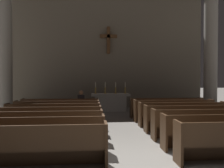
{
  "coord_description": "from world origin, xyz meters",
  "views": [
    {
      "loc": [
        -1.11,
        -5.11,
        1.89
      ],
      "look_at": [
        0.0,
        7.51,
        1.58
      ],
      "focal_mm": 38.64,
      "sensor_mm": 36.0,
      "label": 1
    }
  ],
  "objects_px": {
    "pew_right_row_5": "(183,114)",
    "pew_left_row_7": "(61,109)",
    "pew_left_row_4": "(49,120)",
    "altar": "(110,102)",
    "pew_left_row_1": "(23,147)",
    "pew_right_row_6": "(174,110)",
    "column_left_second": "(5,50)",
    "candlestick_inner_right": "(116,90)",
    "lone_worshipper": "(81,104)",
    "candlestick_outer_left": "(95,90)",
    "candlestick_outer_right": "(125,90)",
    "pew_right_row_3": "(208,124)",
    "pew_right_row_7": "(166,107)",
    "pew_left_row_2": "(35,135)",
    "candlestick_inner_left": "(105,90)",
    "pew_left_row_3": "(43,126)",
    "pew_left_row_6": "(57,112)",
    "pew_left_row_5": "(54,116)",
    "column_right_second": "(211,52)",
    "pew_right_row_4": "(194,118)"
  },
  "relations": [
    {
      "from": "lone_worshipper",
      "to": "pew_right_row_7",
      "type": "bearing_deg",
      "value": -0.54
    },
    {
      "from": "pew_left_row_4",
      "to": "candlestick_outer_left",
      "type": "distance_m",
      "value": 5.81
    },
    {
      "from": "pew_left_row_1",
      "to": "candlestick_inner_right",
      "type": "bearing_deg",
      "value": 71.95
    },
    {
      "from": "pew_right_row_7",
      "to": "pew_left_row_3",
      "type": "bearing_deg",
      "value": -140.53
    },
    {
      "from": "pew_left_row_4",
      "to": "pew_right_row_3",
      "type": "xyz_separation_m",
      "value": [
        5.02,
        -1.03,
        0.0
      ]
    },
    {
      "from": "column_right_second",
      "to": "candlestick_outer_right",
      "type": "distance_m",
      "value": 5.18
    },
    {
      "from": "pew_left_row_4",
      "to": "pew_left_row_6",
      "type": "xyz_separation_m",
      "value": [
        0.0,
        2.07,
        0.0
      ]
    },
    {
      "from": "pew_left_row_1",
      "to": "pew_left_row_5",
      "type": "height_order",
      "value": "same"
    },
    {
      "from": "candlestick_inner_right",
      "to": "lone_worshipper",
      "type": "distance_m",
      "value": 3.07
    },
    {
      "from": "pew_right_row_6",
      "to": "column_left_second",
      "type": "relative_size",
      "value": 0.51
    },
    {
      "from": "pew_right_row_6",
      "to": "lone_worshipper",
      "type": "distance_m",
      "value": 4.22
    },
    {
      "from": "pew_left_row_7",
      "to": "pew_right_row_6",
      "type": "relative_size",
      "value": 1.0
    },
    {
      "from": "pew_left_row_6",
      "to": "pew_left_row_7",
      "type": "height_order",
      "value": "same"
    },
    {
      "from": "pew_right_row_5",
      "to": "pew_left_row_5",
      "type": "bearing_deg",
      "value": 180.0
    },
    {
      "from": "candlestick_outer_left",
      "to": "pew_right_row_3",
      "type": "bearing_deg",
      "value": -62.86
    },
    {
      "from": "pew_left_row_3",
      "to": "pew_left_row_6",
      "type": "height_order",
      "value": "same"
    },
    {
      "from": "pew_left_row_7",
      "to": "candlestick_outer_left",
      "type": "bearing_deg",
      "value": 55.58
    },
    {
      "from": "candlestick_inner_right",
      "to": "lone_worshipper",
      "type": "xyz_separation_m",
      "value": [
        -1.86,
        -2.38,
        -0.52
      ]
    },
    {
      "from": "pew_left_row_5",
      "to": "column_left_second",
      "type": "xyz_separation_m",
      "value": [
        -3.0,
        3.65,
        2.84
      ]
    },
    {
      "from": "pew_right_row_5",
      "to": "candlestick_inner_left",
      "type": "distance_m",
      "value": 5.34
    },
    {
      "from": "pew_left_row_1",
      "to": "pew_right_row_6",
      "type": "height_order",
      "value": "same"
    },
    {
      "from": "pew_left_row_5",
      "to": "candlestick_inner_right",
      "type": "distance_m",
      "value": 5.34
    },
    {
      "from": "pew_right_row_5",
      "to": "pew_left_row_7",
      "type": "bearing_deg",
      "value": 157.62
    },
    {
      "from": "pew_right_row_6",
      "to": "pew_left_row_3",
      "type": "bearing_deg",
      "value": -148.3
    },
    {
      "from": "pew_right_row_7",
      "to": "altar",
      "type": "bearing_deg",
      "value": 136.03
    },
    {
      "from": "pew_right_row_7",
      "to": "candlestick_inner_left",
      "type": "relative_size",
      "value": 5.37
    },
    {
      "from": "pew_left_row_5",
      "to": "candlestick_inner_right",
      "type": "height_order",
      "value": "candlestick_inner_right"
    },
    {
      "from": "pew_left_row_7",
      "to": "candlestick_inner_left",
      "type": "relative_size",
      "value": 5.37
    },
    {
      "from": "pew_left_row_1",
      "to": "pew_left_row_4",
      "type": "height_order",
      "value": "same"
    },
    {
      "from": "pew_left_row_4",
      "to": "lone_worshipper",
      "type": "height_order",
      "value": "lone_worshipper"
    },
    {
      "from": "pew_right_row_7",
      "to": "pew_right_row_6",
      "type": "bearing_deg",
      "value": -90.0
    },
    {
      "from": "pew_left_row_6",
      "to": "candlestick_outer_right",
      "type": "xyz_separation_m",
      "value": [
        3.36,
        3.45,
        0.74
      ]
    },
    {
      "from": "pew_right_row_6",
      "to": "pew_left_row_4",
      "type": "bearing_deg",
      "value": -157.62
    },
    {
      "from": "candlestick_outer_left",
      "to": "candlestick_outer_right",
      "type": "bearing_deg",
      "value": 0.0
    },
    {
      "from": "pew_left_row_3",
      "to": "pew_right_row_3",
      "type": "height_order",
      "value": "same"
    },
    {
      "from": "pew_left_row_5",
      "to": "pew_right_row_6",
      "type": "distance_m",
      "value": 5.12
    },
    {
      "from": "pew_right_row_4",
      "to": "column_left_second",
      "type": "height_order",
      "value": "column_left_second"
    },
    {
      "from": "candlestick_outer_left",
      "to": "candlestick_inner_right",
      "type": "bearing_deg",
      "value": 0.0
    },
    {
      "from": "column_right_second",
      "to": "pew_left_row_1",
      "type": "bearing_deg",
      "value": -135.87
    },
    {
      "from": "pew_right_row_7",
      "to": "candlestick_inner_right",
      "type": "relative_size",
      "value": 5.37
    },
    {
      "from": "pew_left_row_4",
      "to": "pew_left_row_1",
      "type": "bearing_deg",
      "value": -90.0
    },
    {
      "from": "column_right_second",
      "to": "candlestick_outer_left",
      "type": "relative_size",
      "value": 10.47
    },
    {
      "from": "pew_left_row_1",
      "to": "pew_left_row_2",
      "type": "relative_size",
      "value": 1.0
    },
    {
      "from": "pew_left_row_7",
      "to": "candlestick_outer_left",
      "type": "distance_m",
      "value": 3.03
    },
    {
      "from": "pew_left_row_4",
      "to": "altar",
      "type": "distance_m",
      "value": 6.06
    },
    {
      "from": "candlestick_inner_left",
      "to": "candlestick_inner_right",
      "type": "xyz_separation_m",
      "value": [
        0.6,
        0.0,
        0.0
      ]
    },
    {
      "from": "candlestick_outer_left",
      "to": "candlestick_outer_right",
      "type": "relative_size",
      "value": 1.0
    },
    {
      "from": "pew_left_row_7",
      "to": "pew_right_row_6",
      "type": "bearing_deg",
      "value": -11.63
    },
    {
      "from": "pew_left_row_6",
      "to": "pew_right_row_6",
      "type": "bearing_deg",
      "value": 0.0
    },
    {
      "from": "pew_right_row_3",
      "to": "column_right_second",
      "type": "height_order",
      "value": "column_right_second"
    }
  ]
}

